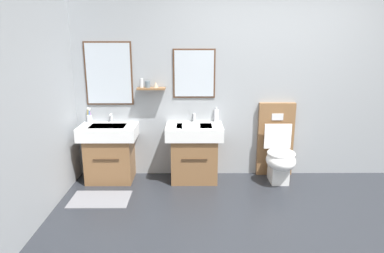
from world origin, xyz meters
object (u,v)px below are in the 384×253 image
at_px(folded_hand_towel, 191,126).
at_px(vanity_sink_left, 110,151).
at_px(vanity_sink_right, 194,151).
at_px(toothbrush_cup, 89,118).
at_px(soap_dispenser, 216,115).
at_px(toilet, 278,152).

bearing_deg(folded_hand_towel, vanity_sink_left, 172.29).
bearing_deg(vanity_sink_right, vanity_sink_left, 180.00).
height_order(vanity_sink_right, folded_hand_towel, folded_hand_towel).
distance_m(vanity_sink_left, toothbrush_cup, 0.52).
relative_size(vanity_sink_right, soap_dispenser, 3.70).
height_order(soap_dispenser, folded_hand_towel, soap_dispenser).
xyz_separation_m(toothbrush_cup, soap_dispenser, (1.67, 0.01, 0.03)).
bearing_deg(toothbrush_cup, soap_dispenser, 0.33).
bearing_deg(folded_hand_towel, soap_dispenser, 43.79).
bearing_deg(vanity_sink_left, folded_hand_towel, -7.71).
bearing_deg(soap_dispenser, vanity_sink_right, -149.11).
bearing_deg(toothbrush_cup, vanity_sink_left, -30.34).
bearing_deg(toothbrush_cup, toilet, -3.72).
bearing_deg(folded_hand_towel, toothbrush_cup, 167.05).
bearing_deg(folded_hand_towel, toilet, 7.39).
xyz_separation_m(vanity_sink_left, toilet, (2.20, 0.00, -0.02)).
xyz_separation_m(toilet, toothbrush_cup, (-2.48, 0.16, 0.43)).
height_order(toothbrush_cup, folded_hand_towel, toothbrush_cup).
height_order(toilet, soap_dispenser, toilet).
bearing_deg(vanity_sink_right, soap_dispenser, 30.89).
xyz_separation_m(vanity_sink_left, vanity_sink_right, (1.10, 0.00, 0.00)).
relative_size(toothbrush_cup, folded_hand_towel, 0.92).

